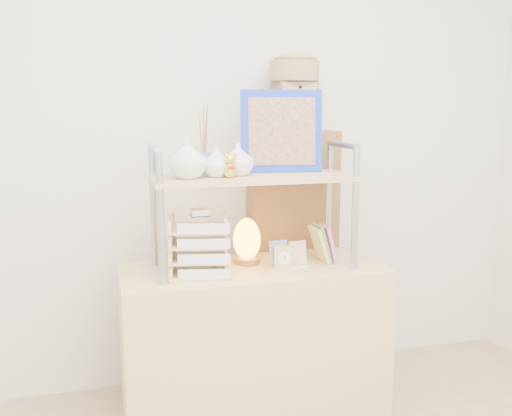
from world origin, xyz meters
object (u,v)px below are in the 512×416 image
(letter_tray, at_px, (200,249))
(salt_lamp, at_px, (247,240))
(cabinet, at_px, (291,258))
(desk, at_px, (253,344))

(letter_tray, relative_size, salt_lamp, 1.35)
(cabinet, relative_size, salt_lamp, 6.28)
(letter_tray, height_order, salt_lamp, letter_tray)
(letter_tray, bearing_deg, cabinet, 36.46)
(cabinet, xyz_separation_m, salt_lamp, (-0.33, -0.30, 0.18))
(desk, xyz_separation_m, cabinet, (0.31, 0.37, 0.30))
(desk, bearing_deg, salt_lamp, 98.50)
(desk, xyz_separation_m, salt_lamp, (-0.01, 0.07, 0.48))
(desk, distance_m, cabinet, 0.57)
(salt_lamp, bearing_deg, letter_tray, -153.30)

